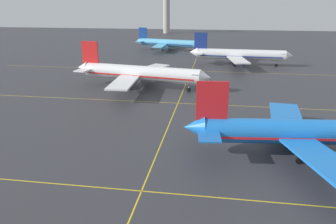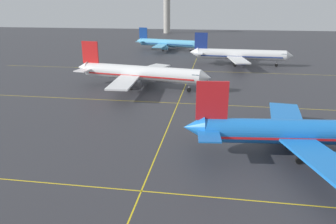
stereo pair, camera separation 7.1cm
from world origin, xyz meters
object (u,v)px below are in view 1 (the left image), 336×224
airliner_third_row (139,73)px  airliner_far_left_stand (239,55)px  control_tower (166,7)px  airliner_second_row (306,132)px  airliner_far_right_stand (167,43)px

airliner_third_row → airliner_far_left_stand: 49.97m
control_tower → airliner_third_row: bearing=-83.7°
airliner_second_row → airliner_third_row: bearing=133.2°
airliner_second_row → control_tower: (-55.23, 209.86, 15.81)m
airliner_third_row → airliner_far_right_stand: airliner_third_row is taller
airliner_third_row → control_tower: control_tower is taller
airliner_second_row → airliner_far_right_stand: size_ratio=1.12×
airliner_second_row → control_tower: control_tower is taller
airliner_far_left_stand → airliner_third_row: bearing=-127.1°
airliner_far_left_stand → control_tower: control_tower is taller
airliner_far_right_stand → control_tower: (-15.13, 95.18, 16.23)m
airliner_third_row → control_tower: (-19.04, 171.27, 15.64)m
airliner_far_right_stand → control_tower: size_ratio=1.03×
airliner_far_left_stand → control_tower: bearing=110.5°
airliner_third_row → airliner_far_right_stand: size_ratio=1.17×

